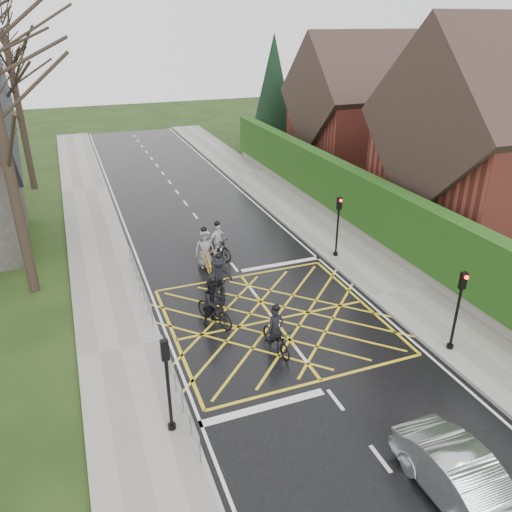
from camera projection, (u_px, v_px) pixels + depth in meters
ground at (274, 320)px, 19.95m from camera, size 120.00×120.00×0.00m
road at (274, 320)px, 19.95m from camera, size 9.00×80.00×0.01m
sidewalk_right at (400, 292)px, 21.85m from camera, size 3.00×80.00×0.15m
sidewalk_left at (121, 350)px, 17.99m from camera, size 3.00×80.00×0.15m
stone_wall at (362, 231)px, 27.36m from camera, size 0.50×38.00×0.70m
hedge at (365, 201)px, 26.61m from camera, size 0.90×38.00×2.80m
house_near at (506, 150)px, 26.05m from camera, size 11.80×9.80×11.30m
house_far at (362, 114)px, 38.03m from camera, size 9.80×8.80×10.30m
conifer at (273, 95)px, 43.23m from camera, size 4.60×4.60×10.00m
tree_far at (14, 82)px, 32.46m from camera, size 8.40×8.40×10.40m
railing_south at (178, 386)px, 15.16m from camera, size 0.05×5.04×1.03m
railing_north at (139, 278)px, 21.49m from camera, size 0.05×6.04×1.03m
traffic_light_ne at (338, 227)px, 24.42m from camera, size 0.24×0.31×3.21m
traffic_light_se at (457, 312)px, 17.33m from camera, size 0.24×0.31×3.21m
traffic_light_sw at (168, 387)px, 13.80m from camera, size 0.24×0.31×3.21m
cyclist_rear at (276, 336)px, 17.87m from camera, size 0.87×1.98×1.87m
cyclist_back at (214, 306)px, 19.39m from camera, size 1.37×2.12×2.06m
cyclist_mid at (220, 280)px, 21.48m from camera, size 1.23×2.09×1.97m
cyclist_front at (218, 245)px, 24.84m from camera, size 1.25×2.03×1.97m
cyclist_lead at (205, 253)px, 23.90m from camera, size 0.96×2.17×2.09m
car at (467, 486)px, 12.02m from camera, size 1.58×4.23×1.38m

